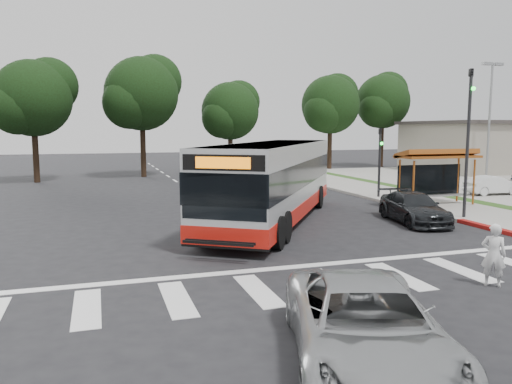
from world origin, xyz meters
name	(u,v)px	position (x,y,z in m)	size (l,w,h in m)	color
ground	(269,242)	(0.00, 0.00, 0.00)	(140.00, 140.00, 0.00)	black
sidewalk_east	(405,198)	(11.00, 8.00, 0.06)	(4.00, 40.00, 0.12)	gray
curb_east	(374,199)	(9.00, 8.00, 0.07)	(0.30, 40.00, 0.15)	#9E9991
commercial_building	(492,148)	(30.00, 22.00, 2.20)	(14.00, 10.00, 4.40)	gray
building_roof_cap	(493,123)	(30.00, 22.00, 4.55)	(14.60, 10.60, 0.30)	#383330
crosswalk_ladder	(332,283)	(0.00, -5.00, 0.01)	(18.00, 2.60, 0.01)	silver
bus_shelter	(436,161)	(10.80, 5.10, 2.35)	(4.20, 1.60, 2.86)	#954B18
traffic_signal_ne_tall	(468,131)	(9.60, 1.49, 3.88)	(0.18, 0.37, 6.50)	black
traffic_signal_ne_short	(380,155)	(9.60, 8.49, 2.48)	(0.18, 0.37, 4.00)	black
lot_light_mid	(490,104)	(24.00, 16.00, 5.91)	(1.90, 0.35, 9.01)	gray
tree_ne_a	(331,104)	(16.08, 28.06, 6.39)	(6.16, 5.74, 9.30)	black
tree_ne_b	(383,101)	(23.08, 30.06, 6.92)	(6.16, 5.74, 10.02)	black
tree_north_a	(143,93)	(-1.92, 26.07, 6.92)	(6.60, 6.15, 10.17)	black
tree_north_b	(231,110)	(6.07, 28.06, 5.66)	(5.72, 5.33, 8.43)	black
tree_north_c	(34,97)	(-9.92, 24.06, 6.29)	(6.16, 5.74, 9.30)	black
transit_bus	(274,183)	(1.50, 3.69, 1.68)	(2.82, 13.01, 3.36)	#B2B5B7
pedestrian	(494,255)	(3.76, -6.44, 0.80)	(0.59, 0.38, 1.61)	silver
dark_sedan	(414,208)	(7.05, 1.57, 0.64)	(1.79, 4.41, 1.28)	black
silver_suv_south	(366,326)	(-1.55, -9.35, 0.72)	(2.40, 5.20, 1.44)	#A1A4A6
parked_car_1	(493,185)	(16.61, 7.38, 0.66)	(1.18, 3.39, 1.12)	silver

